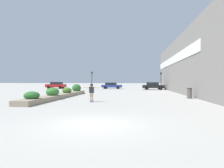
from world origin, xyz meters
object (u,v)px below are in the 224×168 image
object	(u,v)px
skateboarder	(92,90)
car_center_left	(56,85)
car_leftmost	(112,85)
car_center_right	(153,86)
trash_bin	(189,93)
car_rightmost	(206,85)
skateboard	(92,101)
traffic_light_left	(92,78)
traffic_light_right	(161,78)

from	to	relation	value
skateboarder	car_center_left	size ratio (longest dim) A/B	0.33
car_leftmost	car_center_right	world-z (taller)	car_center_right
trash_bin	car_rightmost	world-z (taller)	car_rightmost
skateboarder	car_rightmost	size ratio (longest dim) A/B	0.38
skateboard	traffic_light_left	world-z (taller)	traffic_light_left
car_leftmost	traffic_light_right	distance (m)	11.96
car_center_right	car_rightmost	distance (m)	12.38
trash_bin	car_center_right	xyz separation A→B (m)	(-1.83, 19.90, 0.28)
skateboarder	car_center_right	size ratio (longest dim) A/B	0.34
trash_bin	car_center_right	size ratio (longest dim) A/B	0.24
car_leftmost	traffic_light_left	bearing A→B (deg)	-26.55
skateboard	car_center_left	size ratio (longest dim) A/B	0.15
car_rightmost	traffic_light_right	bearing A→B (deg)	-55.33
car_leftmost	car_rightmost	xyz separation A→B (m)	(20.36, 0.74, 0.07)
car_leftmost	car_center_right	bearing A→B (deg)	67.80
skateboard	skateboarder	bearing A→B (deg)	-175.88
skateboard	car_center_left	xyz separation A→B (m)	(-14.16, 26.97, 0.74)
trash_bin	car_center_left	world-z (taller)	car_center_left
skateboarder	traffic_light_right	size ratio (longest dim) A/B	0.44
skateboarder	traffic_light_right	world-z (taller)	traffic_light_right
skateboarder	trash_bin	distance (m)	10.00
trash_bin	car_rightmost	xyz separation A→B (m)	(9.77, 24.21, 0.29)
car_leftmost	car_center_left	bearing A→B (deg)	-86.26
car_center_left	car_center_right	xyz separation A→B (m)	(21.33, -2.75, -0.01)
traffic_light_right	car_center_right	bearing A→B (deg)	112.49
skateboarder	car_center_left	xyz separation A→B (m)	(-14.16, 26.97, -0.16)
skateboard	car_leftmost	size ratio (longest dim) A/B	0.14
traffic_light_right	skateboard	bearing A→B (deg)	-111.43
car_center_right	car_rightmost	bearing A→B (deg)	110.36
car_rightmost	car_center_right	bearing A→B (deg)	-69.64
traffic_light_left	traffic_light_right	size ratio (longest dim) A/B	1.06
skateboard	trash_bin	size ratio (longest dim) A/B	0.63
traffic_light_left	car_leftmost	bearing A→B (deg)	63.45
skateboard	traffic_light_right	bearing A→B (deg)	72.69
traffic_light_left	traffic_light_right	xyz separation A→B (m)	(13.08, -0.20, -0.13)
car_center_right	traffic_light_right	xyz separation A→B (m)	(1.20, -2.89, 1.49)
car_center_left	traffic_light_left	world-z (taller)	traffic_light_left
car_center_left	traffic_light_right	world-z (taller)	traffic_light_right
skateboard	skateboarder	size ratio (longest dim) A/B	0.45
traffic_light_left	traffic_light_right	distance (m)	13.08
car_center_right	traffic_light_left	distance (m)	12.29
skateboard	car_center_right	xyz separation A→B (m)	(7.17, 24.22, 0.73)
car_center_left	car_rightmost	world-z (taller)	car_rightmost
car_center_left	car_rightmost	bearing A→B (deg)	-87.29
car_center_left	car_rightmost	distance (m)	32.98
car_center_right	traffic_light_left	xyz separation A→B (m)	(-11.88, -2.69, 1.61)
trash_bin	traffic_light_left	bearing A→B (deg)	128.54
car_center_right	traffic_light_right	world-z (taller)	traffic_light_right
skateboard	trash_bin	xyz separation A→B (m)	(9.00, 4.32, 0.45)
trash_bin	traffic_light_right	size ratio (longest dim) A/B	0.31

